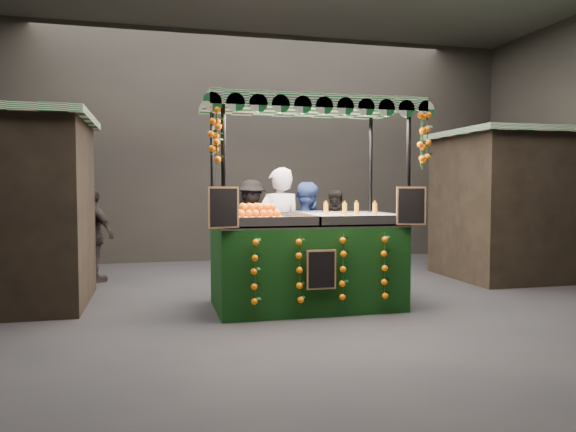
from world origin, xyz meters
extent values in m
plane|color=black|center=(0.00, 0.00, 0.00)|extent=(12.00, 12.00, 0.00)
cube|color=black|center=(0.00, 5.00, 2.50)|extent=(12.00, 0.10, 5.00)
cube|color=black|center=(4.40, 1.50, 1.25)|extent=(2.80, 2.00, 2.50)
cube|color=#11501E|center=(4.40, 1.50, 2.55)|extent=(3.00, 2.20, 0.10)
cube|color=black|center=(-0.13, 0.02, 0.55)|extent=(2.42, 1.32, 1.10)
cube|color=#B3B5BA|center=(-0.13, 0.02, 1.12)|extent=(2.42, 1.32, 0.04)
cylinder|color=black|center=(-1.30, -0.61, 1.32)|extent=(0.05, 0.05, 2.64)
cylinder|color=black|center=(1.05, -0.61, 1.32)|extent=(0.05, 0.05, 2.64)
cylinder|color=black|center=(-1.30, 0.64, 1.32)|extent=(0.05, 0.05, 2.64)
cylinder|color=black|center=(1.05, 0.64, 1.32)|extent=(0.05, 0.05, 2.64)
cube|color=#11501E|center=(-0.13, 0.02, 2.68)|extent=(2.69, 1.59, 0.09)
cube|color=white|center=(0.53, 0.02, 1.19)|extent=(1.08, 1.19, 0.09)
cube|color=black|center=(-1.31, -0.68, 1.37)|extent=(0.37, 0.10, 0.48)
cube|color=black|center=(1.06, -0.68, 1.37)|extent=(0.37, 0.10, 0.48)
cube|color=black|center=(-0.13, -0.69, 0.60)|extent=(0.37, 0.03, 0.48)
imported|color=gray|center=(-0.29, 0.90, 0.95)|extent=(0.76, 0.56, 1.90)
imported|color=navy|center=(0.17, 1.16, 0.84)|extent=(0.99, 0.88, 1.69)
imported|color=black|center=(-4.13, 3.41, 0.83)|extent=(0.71, 0.58, 1.67)
imported|color=#292421|center=(1.45, 3.34, 0.78)|extent=(0.85, 0.72, 1.55)
imported|color=black|center=(-3.11, 2.72, 0.80)|extent=(0.95, 0.93, 1.60)
imported|color=#2A2322|center=(-0.07, 4.60, 0.89)|extent=(1.26, 1.28, 1.77)
imported|color=#2A2422|center=(-4.23, 3.63, 0.78)|extent=(0.76, 0.50, 1.55)
camera|label=1|loc=(-2.09, -7.00, 1.60)|focal=34.06mm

